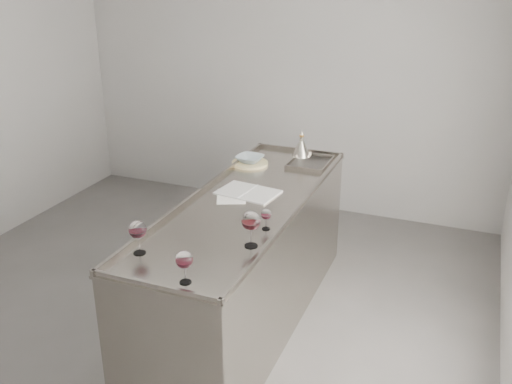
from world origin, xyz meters
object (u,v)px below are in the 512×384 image
at_px(ceramic_bowl, 250,159).
at_px(wine_funnel, 301,148).
at_px(wine_glass_left, 138,230).
at_px(wine_glass_right, 251,222).
at_px(wine_glass_middle, 184,260).
at_px(notebook, 248,192).
at_px(counter, 247,262).
at_px(wine_glass_small, 266,215).

bearing_deg(ceramic_bowl, wine_funnel, 48.04).
xyz_separation_m(wine_glass_left, wine_glass_right, (0.55, 0.31, 0.01)).
height_order(wine_glass_left, ceramic_bowl, wine_glass_left).
distance_m(wine_glass_middle, wine_funnel, 2.16).
relative_size(wine_glass_right, wine_funnel, 0.95).
bearing_deg(wine_glass_right, notebook, 113.84).
bearing_deg(notebook, wine_glass_right, -58.57).
bearing_deg(wine_glass_middle, counter, 96.10).
relative_size(wine_glass_middle, ceramic_bowl, 0.84).
xyz_separation_m(wine_glass_right, wine_glass_small, (0.00, 0.24, -0.06)).
bearing_deg(wine_funnel, notebook, -96.08).
distance_m(wine_glass_left, wine_funnel, 2.00).
xyz_separation_m(notebook, wine_funnel, (0.10, 0.93, 0.06)).
bearing_deg(counter, wine_glass_left, -107.05).
height_order(wine_glass_middle, wine_funnel, wine_funnel).
bearing_deg(wine_funnel, wine_glass_middle, -88.20).
xyz_separation_m(ceramic_bowl, wine_funnel, (0.32, 0.35, 0.02)).
bearing_deg(wine_glass_right, ceramic_bowl, 112.65).
relative_size(wine_glass_left, wine_glass_middle, 1.12).
xyz_separation_m(wine_glass_small, ceramic_bowl, (-0.55, 1.07, -0.05)).
relative_size(counter, wine_glass_small, 18.22).
height_order(wine_glass_right, notebook, wine_glass_right).
xyz_separation_m(counter, wine_glass_small, (0.27, -0.34, 0.56)).
distance_m(wine_glass_left, ceramic_bowl, 1.62).
xyz_separation_m(wine_glass_middle, wine_funnel, (-0.07, 2.16, -0.06)).
distance_m(counter, wine_glass_small, 0.71).
bearing_deg(wine_glass_right, counter, 115.16).
bearing_deg(ceramic_bowl, wine_glass_middle, -77.89).
distance_m(wine_glass_left, wine_glass_small, 0.78).
bearing_deg(wine_glass_small, wine_glass_left, -134.81).
xyz_separation_m(wine_glass_middle, wine_glass_right, (0.16, 0.49, 0.03)).
bearing_deg(wine_glass_left, notebook, 77.96).
distance_m(notebook, wine_funnel, 0.93).
xyz_separation_m(counter, wine_glass_left, (-0.28, -0.90, 0.61)).
bearing_deg(wine_glass_left, wine_funnel, 80.73).
bearing_deg(ceramic_bowl, wine_glass_right, -67.35).
bearing_deg(notebook, counter, -63.87).
bearing_deg(wine_glass_right, wine_glass_middle, -107.86).
relative_size(wine_glass_middle, notebook, 0.40).
height_order(counter, wine_glass_small, wine_glass_small).
bearing_deg(counter, ceramic_bowl, 110.56).
distance_m(wine_glass_right, wine_funnel, 1.68).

